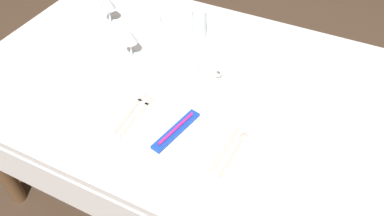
{
  "coord_description": "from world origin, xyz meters",
  "views": [
    {
      "loc": [
        0.44,
        -0.97,
        1.7
      ],
      "look_at": [
        0.04,
        -0.15,
        0.76
      ],
      "focal_mm": 34.89,
      "sensor_mm": 36.0,
      "label": 1
    }
  ],
  "objects": [
    {
      "name": "spoon_soup",
      "position": [
        0.24,
        -0.23,
        0.74
      ],
      "size": [
        0.03,
        0.2,
        0.01
      ],
      "color": "beige",
      "rests_on": "dining_table"
    },
    {
      "name": "fork_inner",
      "position": [
        -0.15,
        -0.24,
        0.74
      ],
      "size": [
        0.03,
        0.21,
        0.0
      ],
      "color": "beige",
      "rests_on": "dining_table"
    },
    {
      "name": "fork_outer",
      "position": [
        -0.12,
        -0.25,
        0.74
      ],
      "size": [
        0.02,
        0.21,
        0.0
      ],
      "color": "beige",
      "rests_on": "dining_table"
    },
    {
      "name": "dinner_knife",
      "position": [
        0.21,
        -0.26,
        0.74
      ],
      "size": [
        0.03,
        0.22,
        0.0
      ],
      "color": "beige",
      "rests_on": "dining_table"
    },
    {
      "name": "ground_plane",
      "position": [
        0.0,
        0.0,
        0.0
      ],
      "size": [
        6.0,
        6.0,
        0.0
      ],
      "primitive_type": "plane",
      "color": "#4C3828"
    },
    {
      "name": "wine_glass_centre",
      "position": [
        -0.33,
        0.03,
        0.83
      ],
      "size": [
        0.07,
        0.07,
        0.14
      ],
      "color": "silver",
      "rests_on": "dining_table"
    },
    {
      "name": "dinner_plate",
      "position": [
        0.04,
        -0.27,
        0.75
      ],
      "size": [
        0.28,
        0.28,
        0.02
      ],
      "primitive_type": "cylinder",
      "color": "white",
      "rests_on": "dining_table"
    },
    {
      "name": "drink_tumbler",
      "position": [
        -0.13,
        0.28,
        0.8
      ],
      "size": [
        0.06,
        0.06,
        0.13
      ],
      "color": "silver",
      "rests_on": "dining_table"
    },
    {
      "name": "wine_glass_left",
      "position": [
        -0.55,
        0.2,
        0.84
      ],
      "size": [
        0.07,
        0.07,
        0.14
      ],
      "color": "silver",
      "rests_on": "dining_table"
    },
    {
      "name": "saucer_left",
      "position": [
        0.01,
        0.04,
        0.74
      ],
      "size": [
        0.13,
        0.13,
        0.01
      ],
      "primitive_type": "cylinder",
      "color": "white",
      "rests_on": "dining_table"
    },
    {
      "name": "toothbrush_package",
      "position": [
        0.04,
        -0.27,
        0.77
      ],
      "size": [
        0.08,
        0.21,
        0.02
      ],
      "color": "blue",
      "rests_on": "dinner_plate"
    },
    {
      "name": "napkin_folded",
      "position": [
        -0.35,
        0.28,
        0.81
      ],
      "size": [
        0.07,
        0.07,
        0.14
      ],
      "primitive_type": "cone",
      "color": "white",
      "rests_on": "dining_table"
    },
    {
      "name": "dining_table",
      "position": [
        0.0,
        0.0,
        0.66
      ],
      "size": [
        1.8,
        1.11,
        0.74
      ],
      "color": "white",
      "rests_on": "ground"
    },
    {
      "name": "coffee_cup_left",
      "position": [
        0.02,
        0.04,
        0.78
      ],
      "size": [
        0.1,
        0.07,
        0.07
      ],
      "color": "white",
      "rests_on": "saucer_left"
    }
  ]
}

